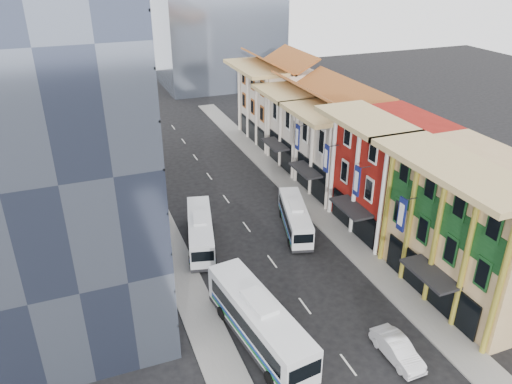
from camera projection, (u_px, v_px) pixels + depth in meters
name	position (u px, v px, depth m)	size (l,w,h in m)	color
ground	(356.00, 375.00, 34.93)	(200.00, 200.00, 0.00)	black
sidewalk_right	(317.00, 212.00, 56.03)	(3.00, 90.00, 0.15)	slate
sidewalk_left	(168.00, 242.00, 50.50)	(3.00, 90.00, 0.15)	slate
shophouse_tan	(477.00, 230.00, 41.00)	(8.00, 14.00, 12.00)	tan
shophouse_red	(391.00, 174.00, 51.02)	(8.00, 10.00, 12.00)	maroon
shophouse_cream_near	(343.00, 151.00, 59.40)	(8.00, 9.00, 10.00)	beige
shophouse_cream_mid	(309.00, 128.00, 66.91)	(8.00, 9.00, 10.00)	beige
shophouse_cream_far	(278.00, 104.00, 75.46)	(8.00, 12.00, 11.00)	beige
office_tower	(53.00, 118.00, 38.61)	(12.00, 26.00, 30.00)	#374058
office_block_far	(69.00, 126.00, 61.69)	(10.00, 18.00, 14.00)	gray
bus_left_near	(259.00, 321.00, 37.04)	(2.88, 12.29, 3.94)	silver
bus_left_far	(200.00, 231.00, 49.39)	(2.38, 10.15, 3.25)	silver
bus_right	(295.00, 217.00, 52.05)	(2.23, 9.53, 3.06)	white
sedan_right	(397.00, 349.00, 36.04)	(1.66, 4.76, 1.57)	silver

